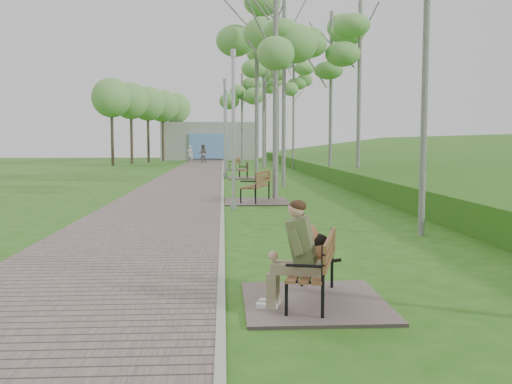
# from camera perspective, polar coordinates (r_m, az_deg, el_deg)

# --- Properties ---
(ground) EXTENTS (120.00, 120.00, 0.00)m
(ground) POSITION_cam_1_polar(r_m,az_deg,el_deg) (11.32, -3.42, -4.81)
(ground) COLOR #265A12
(ground) RESTS_ON ground
(walkway) EXTENTS (3.50, 67.00, 0.04)m
(walkway) POSITION_cam_1_polar(r_m,az_deg,el_deg) (32.76, -6.39, 1.65)
(walkway) COLOR #635550
(walkway) RESTS_ON ground
(kerb) EXTENTS (0.10, 67.00, 0.05)m
(kerb) POSITION_cam_1_polar(r_m,az_deg,el_deg) (32.71, -3.33, 1.68)
(kerb) COLOR #999993
(kerb) RESTS_ON ground
(embankment) EXTENTS (14.00, 70.00, 1.60)m
(embankment) POSITION_cam_1_polar(r_m,az_deg,el_deg) (33.42, 17.72, 1.48)
(embankment) COLOR #447B27
(embankment) RESTS_ON ground
(building_north) EXTENTS (10.00, 5.20, 4.00)m
(building_north) POSITION_cam_1_polar(r_m,az_deg,el_deg) (62.14, -4.70, 5.08)
(building_north) COLOR #9E9E99
(building_north) RESTS_ON ground
(bench_main) EXTENTS (1.69, 1.88, 1.48)m
(bench_main) POSITION_cam_1_polar(r_m,az_deg,el_deg) (6.84, 5.20, -7.85)
(bench_main) COLOR #635550
(bench_main) RESTS_ON ground
(bench_second) EXTENTS (2.05, 2.27, 1.26)m
(bench_second) POSITION_cam_1_polar(r_m,az_deg,el_deg) (18.27, -0.05, -0.29)
(bench_second) COLOR #635550
(bench_second) RESTS_ON ground
(bench_third) EXTENTS (1.76, 1.95, 1.08)m
(bench_third) POSITION_cam_1_polar(r_m,az_deg,el_deg) (30.30, -1.26, 1.75)
(bench_third) COLOR #635550
(bench_third) RESTS_ON ground
(bench_far) EXTENTS (1.70, 1.89, 1.04)m
(bench_far) POSITION_cam_1_polar(r_m,az_deg,el_deg) (39.66, -2.13, 2.51)
(bench_far) COLOR #635550
(bench_far) RESTS_ON ground
(lamp_post_near) EXTENTS (0.17, 0.17, 4.49)m
(lamp_post_near) POSITION_cam_1_polar(r_m,az_deg,el_deg) (16.07, -2.26, 5.62)
(lamp_post_near) COLOR #A4A7AC
(lamp_post_near) RESTS_ON ground
(lamp_post_second) EXTENTS (0.21, 0.21, 5.33)m
(lamp_post_second) POSITION_cam_1_polar(r_m,az_deg,el_deg) (31.20, -3.15, 6.05)
(lamp_post_second) COLOR #A4A7AC
(lamp_post_second) RESTS_ON ground
(lamp_post_third) EXTENTS (0.21, 0.21, 5.44)m
(lamp_post_third) POSITION_cam_1_polar(r_m,az_deg,el_deg) (39.13, -2.99, 5.92)
(lamp_post_third) COLOR #A4A7AC
(lamp_post_third) RESTS_ON ground
(pedestrian_near) EXTENTS (0.66, 0.50, 1.63)m
(pedestrian_near) POSITION_cam_1_polar(r_m,az_deg,el_deg) (50.79, -6.62, 3.74)
(pedestrian_near) COLOR beige
(pedestrian_near) RESTS_ON ground
(pedestrian_far) EXTENTS (0.94, 0.79, 1.70)m
(pedestrian_far) POSITION_cam_1_polar(r_m,az_deg,el_deg) (52.63, -5.34, 3.83)
(pedestrian_far) COLOR gray
(pedestrian_far) RESTS_ON ground
(birch_near_a) EXTENTS (2.56, 2.56, 7.32)m
(birch_near_a) POSITION_cam_1_polar(r_m,az_deg,el_deg) (19.41, 1.99, 16.37)
(birch_near_a) COLOR silver
(birch_near_a) RESTS_ON ground
(birch_near_b) EXTENTS (2.34, 2.34, 8.03)m
(birch_near_b) POSITION_cam_1_polar(r_m,az_deg,el_deg) (24.77, 10.36, 15.13)
(birch_near_b) COLOR silver
(birch_near_b) RESTS_ON ground
(birch_mid_a) EXTENTS (2.63, 2.63, 8.50)m
(birch_mid_a) POSITION_cam_1_polar(r_m,az_deg,el_deg) (24.92, 2.83, 16.00)
(birch_mid_a) COLOR silver
(birch_mid_a) RESTS_ON ground
(birch_mid_b) EXTENTS (2.62, 2.62, 8.36)m
(birch_mid_b) POSITION_cam_1_polar(r_m,az_deg,el_deg) (27.90, 7.55, 14.54)
(birch_mid_b) COLOR silver
(birch_mid_b) RESTS_ON ground
(birch_mid_c) EXTENTS (2.52, 2.52, 9.47)m
(birch_mid_c) POSITION_cam_1_polar(r_m,az_deg,el_deg) (27.72, 0.08, 16.48)
(birch_mid_c) COLOR silver
(birch_mid_c) RESTS_ON ground
(birch_far_a) EXTENTS (2.39, 2.39, 8.43)m
(birch_far_a) POSITION_cam_1_polar(r_m,az_deg,el_deg) (40.76, 3.79, 11.63)
(birch_far_a) COLOR silver
(birch_far_a) RESTS_ON ground
(birch_far_b) EXTENTS (2.87, 2.87, 10.64)m
(birch_far_b) POSITION_cam_1_polar(r_m,az_deg,el_deg) (41.46, 0.76, 13.95)
(birch_far_b) COLOR silver
(birch_far_b) RESTS_ON ground
(birch_far_c) EXTENTS (2.35, 2.35, 9.73)m
(birch_far_c) POSITION_cam_1_polar(r_m,az_deg,el_deg) (47.12, 0.96, 11.99)
(birch_far_c) COLOR silver
(birch_far_c) RESTS_ON ground
(birch_distant_a) EXTENTS (2.79, 2.79, 8.28)m
(birch_distant_a) POSITION_cam_1_polar(r_m,az_deg,el_deg) (50.95, -1.41, 10.17)
(birch_distant_a) COLOR silver
(birch_distant_a) RESTS_ON ground
(birch_distant_b) EXTENTS (2.54, 2.54, 10.39)m
(birch_distant_b) POSITION_cam_1_polar(r_m,az_deg,el_deg) (59.44, 2.26, 11.04)
(birch_distant_b) COLOR silver
(birch_distant_b) RESTS_ON ground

